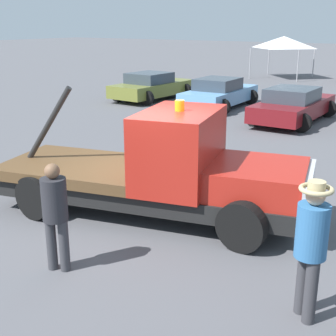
% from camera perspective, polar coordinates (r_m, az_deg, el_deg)
% --- Properties ---
extents(ground_plane, '(160.00, 160.00, 0.00)m').
position_cam_1_polar(ground_plane, '(9.63, -2.49, -5.47)').
color(ground_plane, '#545459').
extents(tow_truck, '(6.51, 3.42, 2.51)m').
position_cam_1_polar(tow_truck, '(9.18, -0.37, -0.46)').
color(tow_truck, black).
rests_on(tow_truck, ground).
extents(person_near_truck, '(0.42, 0.42, 1.90)m').
position_cam_1_polar(person_near_truck, '(6.21, 17.06, -8.39)').
color(person_near_truck, '#38383D').
rests_on(person_near_truck, ground).
extents(person_at_hood, '(0.39, 0.39, 1.75)m').
position_cam_1_polar(person_at_hood, '(7.33, -13.60, -5.01)').
color(person_at_hood, '#38383D').
rests_on(person_at_hood, ground).
extents(parked_car_olive, '(2.68, 4.74, 1.34)m').
position_cam_1_polar(parked_car_olive, '(23.71, -2.00, 9.92)').
color(parked_car_olive, olive).
rests_on(parked_car_olive, ground).
extents(parked_car_skyblue, '(2.56, 4.69, 1.34)m').
position_cam_1_polar(parked_car_skyblue, '(21.48, 6.26, 9.04)').
color(parked_car_skyblue, '#669ED1').
rests_on(parked_car_skyblue, ground).
extents(parked_car_maroon, '(2.48, 4.88, 1.34)m').
position_cam_1_polar(parked_car_maroon, '(18.88, 15.01, 7.41)').
color(parked_car_maroon, maroon).
rests_on(parked_car_maroon, ground).
extents(canopy_tent_white, '(3.39, 3.39, 2.80)m').
position_cam_1_polar(canopy_tent_white, '(33.85, 13.93, 14.66)').
color(canopy_tent_white, '#9E9EA3').
rests_on(canopy_tent_white, ground).
extents(traffic_cone, '(0.40, 0.40, 0.55)m').
position_cam_1_polar(traffic_cone, '(14.94, 2.17, 3.91)').
color(traffic_cone, black).
rests_on(traffic_cone, ground).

